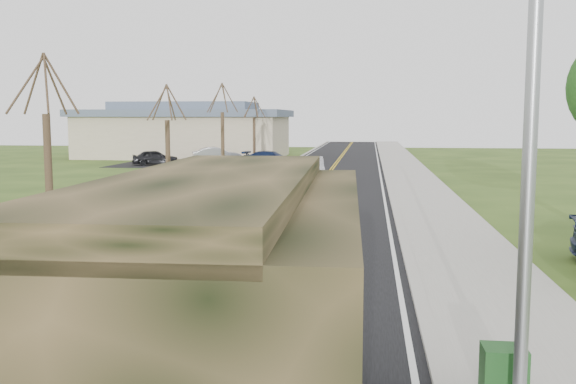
% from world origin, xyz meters
% --- Properties ---
extents(road, '(8.00, 120.00, 0.01)m').
position_xyz_m(road, '(0.00, 40.00, 0.01)').
color(road, black).
rests_on(road, ground).
extents(curb_right, '(0.30, 120.00, 0.12)m').
position_xyz_m(curb_right, '(4.15, 40.00, 0.06)').
color(curb_right, '#9E998E').
rests_on(curb_right, ground).
extents(sidewalk_right, '(3.20, 120.00, 0.10)m').
position_xyz_m(sidewalk_right, '(5.90, 40.00, 0.05)').
color(sidewalk_right, '#9E998E').
rests_on(sidewalk_right, ground).
extents(curb_left, '(0.30, 120.00, 0.10)m').
position_xyz_m(curb_left, '(-4.15, 40.00, 0.05)').
color(curb_left, '#9E998E').
rests_on(curb_left, ground).
extents(street_light, '(1.65, 0.22, 8.00)m').
position_xyz_m(street_light, '(4.90, -0.50, 4.43)').
color(street_light, gray).
rests_on(street_light, ground).
extents(bare_tree_a, '(1.93, 2.26, 6.08)m').
position_xyz_m(bare_tree_a, '(-7.00, 10.00, 2.63)').
color(bare_tree_a, '#38281C').
rests_on(bare_tree_a, ground).
extents(bare_tree_b, '(1.83, 2.14, 5.73)m').
position_xyz_m(bare_tree_b, '(-7.00, 22.00, 2.48)').
color(bare_tree_b, '#38281C').
rests_on(bare_tree_b, ground).
extents(bare_tree_c, '(2.04, 2.39, 6.42)m').
position_xyz_m(bare_tree_c, '(-7.00, 34.00, 2.78)').
color(bare_tree_c, '#38281C').
rests_on(bare_tree_c, ground).
extents(bare_tree_d, '(1.88, 2.20, 5.91)m').
position_xyz_m(bare_tree_d, '(-7.00, 46.00, 2.55)').
color(bare_tree_d, '#38281C').
rests_on(bare_tree_d, ground).
extents(commercial_building, '(25.50, 21.50, 5.65)m').
position_xyz_m(commercial_building, '(-15.98, 55.97, 2.69)').
color(commercial_building, tan).
rests_on(commercial_building, ground).
extents(military_truck, '(2.72, 7.29, 3.60)m').
position_xyz_m(military_truck, '(1.61, -2.76, 2.06)').
color(military_truck, black).
rests_on(military_truck, ground).
extents(suv_champagne, '(2.59, 4.76, 1.27)m').
position_xyz_m(suv_champagne, '(-1.66, 18.36, 0.63)').
color(suv_champagne, tan).
rests_on(suv_champagne, ground).
extents(sedan_silver, '(2.26, 4.90, 1.56)m').
position_xyz_m(sedan_silver, '(-0.80, 32.05, 0.78)').
color(sedan_silver, '#B3B3B8').
rests_on(sedan_silver, ground).
extents(utility_box_near, '(0.60, 0.50, 0.80)m').
position_xyz_m(utility_box_near, '(4.91, 0.05, 0.50)').
color(utility_box_near, '#19471A').
rests_on(utility_box_near, sidewalk_right).
extents(lot_car_dark, '(4.20, 2.86, 1.33)m').
position_xyz_m(lot_car_dark, '(-15.34, 44.22, 0.66)').
color(lot_car_dark, black).
rests_on(lot_car_dark, ground).
extents(lot_car_silver, '(4.67, 2.96, 1.45)m').
position_xyz_m(lot_car_silver, '(-10.67, 47.43, 0.73)').
color(lot_car_silver, '#9E9FA3').
rests_on(lot_car_silver, ground).
extents(lot_car_navy, '(4.88, 2.49, 1.36)m').
position_xyz_m(lot_car_navy, '(-5.00, 42.83, 0.68)').
color(lot_car_navy, '#111C3E').
rests_on(lot_car_navy, ground).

